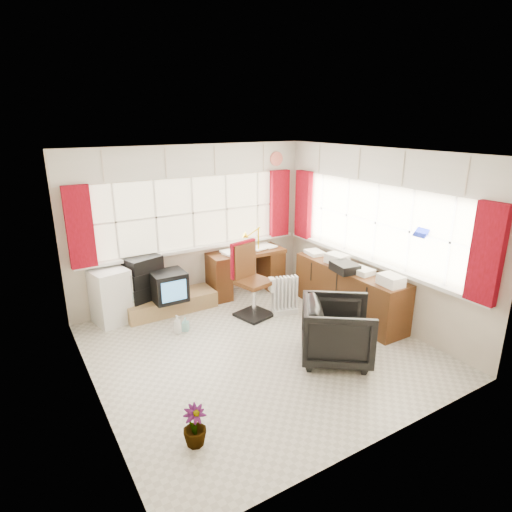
{
  "coord_description": "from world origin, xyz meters",
  "views": [
    {
      "loc": [
        -2.59,
        -4.2,
        2.87
      ],
      "look_at": [
        0.3,
        0.55,
        1.08
      ],
      "focal_mm": 30.0,
      "sensor_mm": 36.0,
      "label": 1
    }
  ],
  "objects_px": {
    "credenza": "(348,290)",
    "tv_bench": "(171,303)",
    "desk_lamp": "(258,234)",
    "radiator": "(285,299)",
    "mini_fridge": "(111,296)",
    "desk": "(244,269)",
    "crt_tv": "(169,286)",
    "task_chair": "(248,277)",
    "office_chair": "(337,331)"
  },
  "relations": [
    {
      "from": "credenza",
      "to": "tv_bench",
      "type": "distance_m",
      "value": 2.75
    },
    {
      "from": "desk_lamp",
      "to": "radiator",
      "type": "xyz_separation_m",
      "value": [
        -0.09,
        -0.92,
        -0.8
      ]
    },
    {
      "from": "mini_fridge",
      "to": "tv_bench",
      "type": "bearing_deg",
      "value": -5.28
    },
    {
      "from": "desk",
      "to": "radiator",
      "type": "xyz_separation_m",
      "value": [
        0.09,
        -1.08,
        -0.18
      ]
    },
    {
      "from": "credenza",
      "to": "radiator",
      "type": "bearing_deg",
      "value": 147.71
    },
    {
      "from": "desk",
      "to": "crt_tv",
      "type": "bearing_deg",
      "value": -171.17
    },
    {
      "from": "task_chair",
      "to": "tv_bench",
      "type": "height_order",
      "value": "task_chair"
    },
    {
      "from": "mini_fridge",
      "to": "radiator",
      "type": "bearing_deg",
      "value": -24.98
    },
    {
      "from": "credenza",
      "to": "mini_fridge",
      "type": "xyz_separation_m",
      "value": [
        -3.14,
        1.6,
        0.01
      ]
    },
    {
      "from": "desk",
      "to": "mini_fridge",
      "type": "relative_size",
      "value": 1.64
    },
    {
      "from": "task_chair",
      "to": "credenza",
      "type": "xyz_separation_m",
      "value": [
        1.29,
        -0.8,
        -0.21
      ]
    },
    {
      "from": "desk",
      "to": "crt_tv",
      "type": "relative_size",
      "value": 2.71
    },
    {
      "from": "tv_bench",
      "to": "mini_fridge",
      "type": "height_order",
      "value": "mini_fridge"
    },
    {
      "from": "credenza",
      "to": "desk_lamp",
      "type": "bearing_deg",
      "value": 116.72
    },
    {
      "from": "task_chair",
      "to": "desk",
      "type": "bearing_deg",
      "value": 64.07
    },
    {
      "from": "tv_bench",
      "to": "mini_fridge",
      "type": "distance_m",
      "value": 0.91
    },
    {
      "from": "radiator",
      "to": "tv_bench",
      "type": "bearing_deg",
      "value": 145.53
    },
    {
      "from": "crt_tv",
      "to": "desk_lamp",
      "type": "bearing_deg",
      "value": 2.07
    },
    {
      "from": "task_chair",
      "to": "crt_tv",
      "type": "bearing_deg",
      "value": 151.18
    },
    {
      "from": "office_chair",
      "to": "mini_fridge",
      "type": "xyz_separation_m",
      "value": [
        -2.13,
        2.49,
        0.02
      ]
    },
    {
      "from": "crt_tv",
      "to": "office_chair",
      "type": "bearing_deg",
      "value": -59.76
    },
    {
      "from": "desk",
      "to": "radiator",
      "type": "distance_m",
      "value": 1.1
    },
    {
      "from": "task_chair",
      "to": "office_chair",
      "type": "distance_m",
      "value": 1.73
    },
    {
      "from": "task_chair",
      "to": "credenza",
      "type": "height_order",
      "value": "task_chair"
    },
    {
      "from": "desk",
      "to": "desk_lamp",
      "type": "bearing_deg",
      "value": -42.47
    },
    {
      "from": "crt_tv",
      "to": "credenza",
      "type": "bearing_deg",
      "value": -30.49
    },
    {
      "from": "desk",
      "to": "radiator",
      "type": "relative_size",
      "value": 2.22
    },
    {
      "from": "tv_bench",
      "to": "crt_tv",
      "type": "bearing_deg",
      "value": -112.51
    },
    {
      "from": "desk_lamp",
      "to": "office_chair",
      "type": "height_order",
      "value": "desk_lamp"
    },
    {
      "from": "radiator",
      "to": "tv_bench",
      "type": "relative_size",
      "value": 0.43
    },
    {
      "from": "desk",
      "to": "crt_tv",
      "type": "distance_m",
      "value": 1.45
    },
    {
      "from": "credenza",
      "to": "crt_tv",
      "type": "height_order",
      "value": "credenza"
    },
    {
      "from": "mini_fridge",
      "to": "desk_lamp",
      "type": "bearing_deg",
      "value": -3.89
    },
    {
      "from": "task_chair",
      "to": "credenza",
      "type": "relative_size",
      "value": 0.57
    },
    {
      "from": "task_chair",
      "to": "office_chair",
      "type": "relative_size",
      "value": 1.34
    },
    {
      "from": "desk_lamp",
      "to": "task_chair",
      "type": "xyz_separation_m",
      "value": [
        -0.57,
        -0.63,
        -0.44
      ]
    },
    {
      "from": "office_chair",
      "to": "crt_tv",
      "type": "relative_size",
      "value": 1.72
    },
    {
      "from": "crt_tv",
      "to": "mini_fridge",
      "type": "relative_size",
      "value": 0.61
    },
    {
      "from": "radiator",
      "to": "crt_tv",
      "type": "distance_m",
      "value": 1.76
    },
    {
      "from": "crt_tv",
      "to": "mini_fridge",
      "type": "bearing_deg",
      "value": 164.52
    },
    {
      "from": "desk_lamp",
      "to": "mini_fridge",
      "type": "distance_m",
      "value": 2.51
    },
    {
      "from": "tv_bench",
      "to": "crt_tv",
      "type": "relative_size",
      "value": 2.85
    },
    {
      "from": "credenza",
      "to": "tv_bench",
      "type": "xyz_separation_m",
      "value": [
        -2.28,
        1.52,
        -0.27
      ]
    },
    {
      "from": "office_chair",
      "to": "tv_bench",
      "type": "distance_m",
      "value": 2.73
    },
    {
      "from": "credenza",
      "to": "mini_fridge",
      "type": "distance_m",
      "value": 3.53
    },
    {
      "from": "desk_lamp",
      "to": "credenza",
      "type": "bearing_deg",
      "value": -63.28
    },
    {
      "from": "office_chair",
      "to": "credenza",
      "type": "xyz_separation_m",
      "value": [
        1.02,
        0.89,
        0.01
      ]
    },
    {
      "from": "radiator",
      "to": "tv_bench",
      "type": "xyz_separation_m",
      "value": [
        -1.46,
        1.0,
        -0.12
      ]
    },
    {
      "from": "task_chair",
      "to": "mini_fridge",
      "type": "relative_size",
      "value": 1.4
    },
    {
      "from": "radiator",
      "to": "credenza",
      "type": "xyz_separation_m",
      "value": [
        0.82,
        -0.52,
        0.15
      ]
    }
  ]
}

